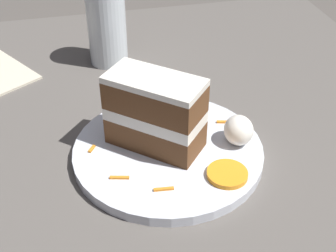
{
  "coord_description": "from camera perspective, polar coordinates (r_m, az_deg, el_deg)",
  "views": [
    {
      "loc": [
        -0.44,
        0.07,
        0.45
      ],
      "look_at": [
        0.05,
        -0.04,
        0.08
      ],
      "focal_mm": 50.0,
      "sensor_mm": 36.0,
      "label": 1
    }
  ],
  "objects": [
    {
      "name": "ground_plane",
      "position": [
        0.63,
        -3.01,
        -8.94
      ],
      "size": [
        6.0,
        6.0,
        0.0
      ],
      "primitive_type": "plane",
      "color": "#4C4742",
      "rests_on": "ground"
    },
    {
      "name": "carrot_shreds_scatter",
      "position": [
        0.61,
        -2.09,
        -4.57
      ],
      "size": [
        0.12,
        0.21,
        0.0
      ],
      "color": "orange",
      "rests_on": "plate"
    },
    {
      "name": "cream_dollop",
      "position": [
        0.65,
        8.6,
        -0.5
      ],
      "size": [
        0.04,
        0.04,
        0.04
      ],
      "primitive_type": "ellipsoid",
      "color": "white",
      "rests_on": "plate"
    },
    {
      "name": "drinking_glass",
      "position": [
        0.86,
        -7.2,
        11.31
      ],
      "size": [
        0.07,
        0.07,
        0.14
      ],
      "color": "silver",
      "rests_on": "dining_table"
    },
    {
      "name": "plate",
      "position": [
        0.65,
        0.0,
        -3.12
      ],
      "size": [
        0.26,
        0.26,
        0.01
      ],
      "primitive_type": "cylinder",
      "color": "silver",
      "rests_on": "dining_table"
    },
    {
      "name": "dining_table",
      "position": [
        0.62,
        -3.05,
        -7.98
      ],
      "size": [
        1.13,
        0.99,
        0.03
      ],
      "primitive_type": "cube",
      "color": "#56514C",
      "rests_on": "ground"
    },
    {
      "name": "cake_slice",
      "position": [
        0.62,
        -1.59,
        1.68
      ],
      "size": [
        0.13,
        0.14,
        0.1
      ],
      "rotation": [
        0.0,
        0.0,
        2.43
      ],
      "color": "brown",
      "rests_on": "plate"
    },
    {
      "name": "orange_garnish",
      "position": [
        0.6,
        7.24,
        -5.83
      ],
      "size": [
        0.05,
        0.05,
        0.01
      ],
      "primitive_type": "cylinder",
      "color": "orange",
      "rests_on": "plate"
    }
  ]
}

